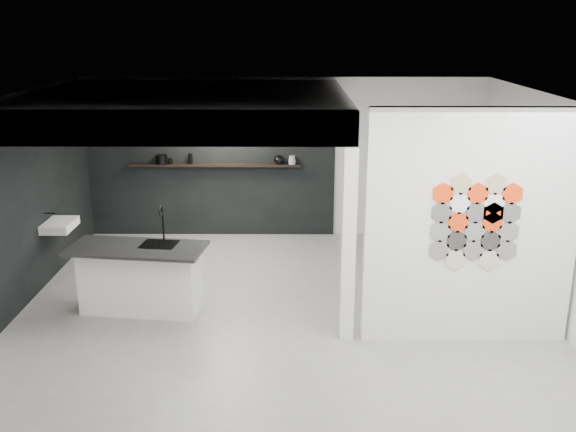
# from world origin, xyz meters

# --- Properties ---
(floor) EXTENTS (7.00, 6.00, 0.01)m
(floor) POSITION_xyz_m (0.00, 0.00, -0.01)
(floor) COLOR slate
(partition_panel) EXTENTS (2.45, 0.15, 2.80)m
(partition_panel) POSITION_xyz_m (2.23, -1.00, 1.40)
(partition_panel) COLOR silver
(partition_panel) RESTS_ON floor
(bay_clad_back) EXTENTS (4.40, 0.04, 2.35)m
(bay_clad_back) POSITION_xyz_m (-1.30, 2.97, 1.18)
(bay_clad_back) COLOR black
(bay_clad_back) RESTS_ON floor
(bay_clad_left) EXTENTS (0.04, 4.00, 2.35)m
(bay_clad_left) POSITION_xyz_m (-3.47, 1.00, 1.18)
(bay_clad_left) COLOR black
(bay_clad_left) RESTS_ON floor
(bulkhead) EXTENTS (4.40, 4.00, 0.40)m
(bulkhead) POSITION_xyz_m (-1.30, 1.00, 2.55)
(bulkhead) COLOR silver
(bulkhead) RESTS_ON corner_column
(corner_column) EXTENTS (0.16, 0.16, 2.35)m
(corner_column) POSITION_xyz_m (0.82, -1.00, 1.18)
(corner_column) COLOR silver
(corner_column) RESTS_ON floor
(fascia_beam) EXTENTS (4.40, 0.16, 0.40)m
(fascia_beam) POSITION_xyz_m (-1.30, -0.92, 2.55)
(fascia_beam) COLOR silver
(fascia_beam) RESTS_ON corner_column
(wall_basin) EXTENTS (0.40, 0.60, 0.12)m
(wall_basin) POSITION_xyz_m (-3.24, 0.80, 0.85)
(wall_basin) COLOR silver
(wall_basin) RESTS_ON bay_clad_left
(display_shelf) EXTENTS (3.00, 0.15, 0.04)m
(display_shelf) POSITION_xyz_m (-1.20, 2.87, 1.30)
(display_shelf) COLOR black
(display_shelf) RESTS_ON bay_clad_back
(kitchen_island) EXTENTS (1.82, 0.98, 1.40)m
(kitchen_island) POSITION_xyz_m (-1.83, -0.25, 0.47)
(kitchen_island) COLOR silver
(kitchen_island) RESTS_ON floor
(stockpot) EXTENTS (0.23, 0.23, 0.16)m
(stockpot) POSITION_xyz_m (-2.12, 2.87, 1.40)
(stockpot) COLOR black
(stockpot) RESTS_ON display_shelf
(kettle) EXTENTS (0.19, 0.19, 0.15)m
(kettle) POSITION_xyz_m (-0.08, 2.87, 1.40)
(kettle) COLOR black
(kettle) RESTS_ON display_shelf
(glass_bowl) EXTENTS (0.16, 0.16, 0.09)m
(glass_bowl) POSITION_xyz_m (0.15, 2.87, 1.36)
(glass_bowl) COLOR gray
(glass_bowl) RESTS_ON display_shelf
(glass_vase) EXTENTS (0.13, 0.13, 0.15)m
(glass_vase) POSITION_xyz_m (0.15, 2.87, 1.39)
(glass_vase) COLOR gray
(glass_vase) RESTS_ON display_shelf
(bottle_dark) EXTENTS (0.08, 0.08, 0.18)m
(bottle_dark) POSITION_xyz_m (-1.62, 2.87, 1.41)
(bottle_dark) COLOR black
(bottle_dark) RESTS_ON display_shelf
(utensil_cup) EXTENTS (0.09, 0.09, 0.09)m
(utensil_cup) POSITION_xyz_m (-1.97, 2.87, 1.36)
(utensil_cup) COLOR black
(utensil_cup) RESTS_ON display_shelf
(hex_tile_cluster) EXTENTS (1.04, 0.02, 1.16)m
(hex_tile_cluster) POSITION_xyz_m (2.26, -1.09, 1.50)
(hex_tile_cluster) COLOR #66635E
(hex_tile_cluster) RESTS_ON partition_panel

